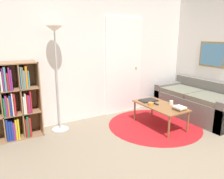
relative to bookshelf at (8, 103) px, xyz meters
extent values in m
plane|color=gray|center=(1.75, -2.10, -0.63)|extent=(14.00, 14.00, 0.00)
cube|color=silver|center=(1.75, 0.22, 0.67)|extent=(7.56, 0.05, 2.60)
cube|color=white|center=(2.39, 0.18, 0.41)|extent=(0.92, 0.02, 2.08)
sphere|color=tan|center=(2.72, 0.16, 0.37)|extent=(0.04, 0.04, 0.04)
cube|color=silver|center=(4.05, -0.95, 0.67)|extent=(0.05, 5.29, 2.60)
cube|color=olive|center=(4.02, -0.81, 0.68)|extent=(0.02, 0.61, 0.54)
cube|color=teal|center=(4.01, -0.81, 0.68)|extent=(0.01, 0.55, 0.48)
cylinder|color=#B2191E|center=(2.47, -0.81, -0.63)|extent=(1.79, 1.79, 0.01)
cube|color=#936B47|center=(0.49, 0.00, 0.01)|extent=(0.02, 0.34, 1.29)
cube|color=#936B47|center=(0.04, 0.00, 0.65)|extent=(0.92, 0.34, 0.02)
cube|color=#936B47|center=(0.04, 0.00, -0.62)|extent=(0.92, 0.34, 0.02)
cube|color=#936B47|center=(0.04, 0.16, 0.01)|extent=(0.92, 0.02, 1.29)
cube|color=#936B47|center=(-0.10, 0.00, 0.01)|extent=(0.02, 0.32, 1.25)
cube|color=#936B47|center=(0.19, 0.00, 0.01)|extent=(0.02, 0.32, 1.25)
cube|color=#936B47|center=(0.04, 0.00, -0.19)|extent=(0.88, 0.32, 0.02)
cube|color=#936B47|center=(0.04, 0.00, 0.22)|extent=(0.88, 0.32, 0.02)
cube|color=navy|center=(-0.07, -0.04, -0.42)|extent=(0.03, 0.24, 0.37)
cube|color=navy|center=(-0.03, -0.05, -0.45)|extent=(0.03, 0.21, 0.33)
cube|color=navy|center=(0.00, -0.04, -0.45)|extent=(0.03, 0.24, 0.33)
cube|color=#7F287A|center=(0.03, -0.03, -0.47)|extent=(0.03, 0.25, 0.29)
cube|color=gold|center=(0.07, -0.03, -0.44)|extent=(0.03, 0.27, 0.34)
cube|color=gold|center=(0.10, -0.03, -0.44)|extent=(0.03, 0.26, 0.35)
cube|color=#B21E23|center=(0.22, -0.05, -0.45)|extent=(0.02, 0.21, 0.32)
cube|color=#196B38|center=(0.25, -0.06, -0.43)|extent=(0.03, 0.20, 0.37)
cube|color=#B21E23|center=(0.28, -0.04, -0.44)|extent=(0.03, 0.24, 0.34)
cube|color=#196B38|center=(-0.07, -0.03, -0.04)|extent=(0.03, 0.26, 0.30)
cube|color=#7F287A|center=(-0.04, -0.04, -0.02)|extent=(0.03, 0.23, 0.34)
cube|color=orange|center=(-0.01, -0.05, -0.03)|extent=(0.02, 0.22, 0.30)
cube|color=navy|center=(0.02, -0.03, -0.02)|extent=(0.03, 0.26, 0.33)
cube|color=silver|center=(0.05, -0.02, 0.00)|extent=(0.02, 0.27, 0.37)
cube|color=#B21E23|center=(0.08, -0.06, -0.01)|extent=(0.03, 0.20, 0.36)
cube|color=silver|center=(0.22, -0.04, -0.04)|extent=(0.02, 0.25, 0.28)
cube|color=silver|center=(0.25, -0.06, -0.02)|extent=(0.02, 0.21, 0.34)
cube|color=#B21E23|center=(0.28, -0.06, -0.03)|extent=(0.02, 0.20, 0.30)
cube|color=#7F287A|center=(0.30, -0.04, -0.04)|extent=(0.02, 0.23, 0.30)
cube|color=#B21E23|center=(0.33, -0.04, 0.00)|extent=(0.02, 0.24, 0.36)
cube|color=silver|center=(-0.07, -0.03, 0.39)|extent=(0.03, 0.25, 0.31)
cube|color=#7F287A|center=(-0.04, -0.03, 0.41)|extent=(0.02, 0.27, 0.36)
cube|color=teal|center=(-0.01, -0.04, 0.42)|extent=(0.03, 0.24, 0.38)
cube|color=#B21E23|center=(0.02, -0.05, 0.37)|extent=(0.02, 0.21, 0.28)
cube|color=#7F287A|center=(0.05, -0.03, 0.41)|extent=(0.02, 0.27, 0.37)
cube|color=#7F287A|center=(0.07, -0.06, 0.39)|extent=(0.02, 0.19, 0.33)
cube|color=teal|center=(0.22, -0.03, 0.41)|extent=(0.02, 0.26, 0.36)
cube|color=olive|center=(0.24, -0.03, 0.41)|extent=(0.02, 0.26, 0.36)
cube|color=teal|center=(0.27, -0.05, 0.38)|extent=(0.02, 0.21, 0.30)
cube|color=orange|center=(0.30, -0.03, 0.42)|extent=(0.03, 0.26, 0.37)
cube|color=teal|center=(0.33, -0.04, 0.38)|extent=(0.02, 0.24, 0.29)
cylinder|color=#B7B7BC|center=(0.82, -0.07, -0.62)|extent=(0.31, 0.31, 0.01)
cylinder|color=#B7B7BC|center=(0.82, -0.07, 0.30)|extent=(0.02, 0.02, 1.76)
cone|color=white|center=(0.82, -0.07, 1.18)|extent=(0.28, 0.28, 0.10)
cube|color=#66605B|center=(3.57, -0.89, -0.41)|extent=(0.88, 1.75, 0.45)
cube|color=#66605B|center=(3.93, -0.89, -0.25)|extent=(0.16, 1.75, 0.75)
cube|color=#66605B|center=(3.57, -0.09, -0.34)|extent=(0.88, 0.16, 0.59)
cube|color=#6A6959|center=(3.49, -1.24, -0.13)|extent=(0.68, 0.69, 0.10)
cube|color=#6A6959|center=(3.49, -0.53, -0.13)|extent=(0.68, 0.69, 0.10)
cube|color=brown|center=(2.53, -0.87, -0.22)|extent=(0.55, 1.05, 0.02)
cylinder|color=brown|center=(2.29, -1.36, -0.43)|extent=(0.04, 0.04, 0.40)
cylinder|color=brown|center=(2.29, -0.39, -0.43)|extent=(0.04, 0.04, 0.40)
cylinder|color=brown|center=(2.76, -1.36, -0.43)|extent=(0.04, 0.04, 0.40)
cylinder|color=brown|center=(2.76, -0.39, -0.43)|extent=(0.04, 0.04, 0.40)
cube|color=black|center=(2.51, -0.55, -0.20)|extent=(0.35, 0.25, 0.02)
cylinder|color=orange|center=(2.36, -0.80, -0.18)|extent=(0.10, 0.10, 0.05)
cube|color=orange|center=(2.61, -1.27, -0.20)|extent=(0.17, 0.19, 0.02)
cube|color=navy|center=(2.61, -1.27, -0.18)|extent=(0.17, 0.19, 0.02)
cube|color=gold|center=(2.61, -1.28, -0.16)|extent=(0.17, 0.19, 0.02)
cube|color=silver|center=(2.60, -1.28, -0.15)|extent=(0.17, 0.19, 0.02)
cylinder|color=white|center=(2.73, -0.96, -0.17)|extent=(0.07, 0.07, 0.08)
cube|color=black|center=(2.49, -0.78, -0.20)|extent=(0.06, 0.17, 0.02)
camera|label=1|loc=(-0.27, -3.80, 1.08)|focal=35.00mm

